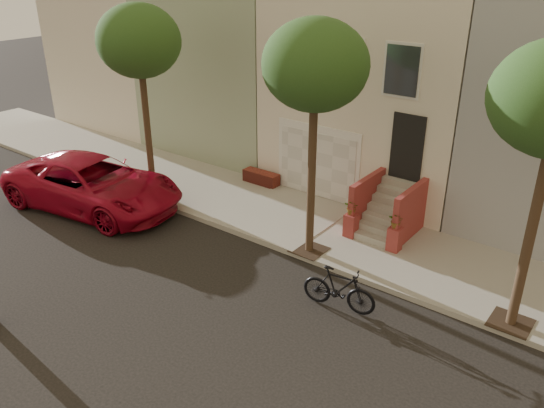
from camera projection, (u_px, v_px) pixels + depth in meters
The scene contains 7 objects.
ground at pixel (185, 306), 13.23m from camera, with size 90.00×90.00×0.00m, color black.
sidewalk at pixel (308, 224), 17.05m from camera, with size 40.00×3.70×0.15m, color #9C988E.
house_row at pixel (401, 78), 19.76m from camera, with size 33.10×11.70×7.00m.
tree_left at pixel (139, 42), 16.86m from camera, with size 2.70×2.57×6.30m.
tree_mid at pixel (315, 67), 13.28m from camera, with size 2.70×2.57×6.30m.
pickup_truck at pixel (93, 184), 17.96m from camera, with size 2.84×6.16×1.71m, color maroon.
motorcycle at pixel (339, 289), 12.94m from camera, with size 0.51×1.82×1.09m, color black.
Camera 1 is at (8.33, -7.42, 7.82)m, focal length 36.10 mm.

